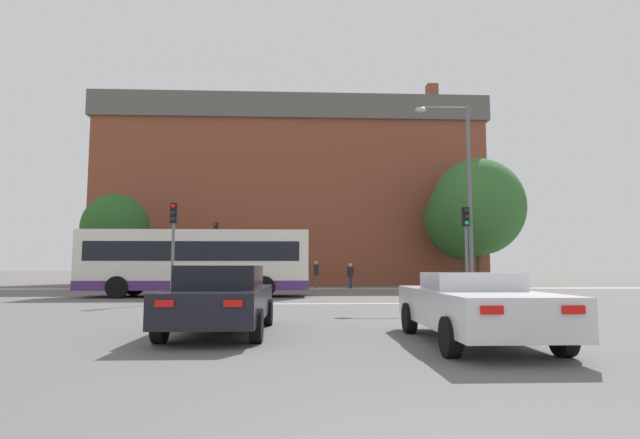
{
  "coord_description": "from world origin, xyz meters",
  "views": [
    {
      "loc": [
        -0.99,
        -2.75,
        1.41
      ],
      "look_at": [
        0.17,
        21.93,
        3.77
      ],
      "focal_mm": 28.0,
      "sensor_mm": 36.0,
      "label": 1
    }
  ],
  "objects_px": {
    "bus_crossing_lead": "(197,261)",
    "traffic_light_far_left": "(215,244)",
    "street_lamp_junction": "(461,181)",
    "pedestrian_waiting": "(350,274)",
    "traffic_light_near_right": "(466,237)",
    "car_saloon_left": "(221,298)",
    "pedestrian_walking_east": "(350,275)",
    "car_roadster_right": "(474,306)",
    "pedestrian_walking_west": "(316,272)",
    "traffic_light_near_left": "(173,235)"
  },
  "relations": [
    {
      "from": "traffic_light_near_right",
      "to": "street_lamp_junction",
      "type": "height_order",
      "value": "street_lamp_junction"
    },
    {
      "from": "bus_crossing_lead",
      "to": "pedestrian_waiting",
      "type": "xyz_separation_m",
      "value": [
        8.32,
        8.59,
        -0.71
      ]
    },
    {
      "from": "bus_crossing_lead",
      "to": "traffic_light_near_left",
      "type": "height_order",
      "value": "traffic_light_near_left"
    },
    {
      "from": "car_roadster_right",
      "to": "pedestrian_walking_west",
      "type": "height_order",
      "value": "pedestrian_walking_west"
    },
    {
      "from": "bus_crossing_lead",
      "to": "pedestrian_walking_east",
      "type": "distance_m",
      "value": 12.41
    },
    {
      "from": "car_roadster_right",
      "to": "bus_crossing_lead",
      "type": "distance_m",
      "value": 17.07
    },
    {
      "from": "car_saloon_left",
      "to": "traffic_light_near_right",
      "type": "distance_m",
      "value": 12.99
    },
    {
      "from": "street_lamp_junction",
      "to": "pedestrian_walking_east",
      "type": "relative_size",
      "value": 5.38
    },
    {
      "from": "traffic_light_near_left",
      "to": "street_lamp_junction",
      "type": "relative_size",
      "value": 0.47
    },
    {
      "from": "traffic_light_near_right",
      "to": "pedestrian_walking_east",
      "type": "relative_size",
      "value": 2.49
    },
    {
      "from": "street_lamp_junction",
      "to": "pedestrian_waiting",
      "type": "distance_m",
      "value": 13.22
    },
    {
      "from": "car_roadster_right",
      "to": "pedestrian_walking_west",
      "type": "xyz_separation_m",
      "value": [
        -2.01,
        23.95,
        0.39
      ]
    },
    {
      "from": "traffic_light_near_left",
      "to": "street_lamp_junction",
      "type": "distance_m",
      "value": 12.18
    },
    {
      "from": "traffic_light_far_left",
      "to": "bus_crossing_lead",
      "type": "bearing_deg",
      "value": -86.87
    },
    {
      "from": "car_saloon_left",
      "to": "pedestrian_walking_east",
      "type": "relative_size",
      "value": 2.96
    },
    {
      "from": "bus_crossing_lead",
      "to": "street_lamp_junction",
      "type": "xyz_separation_m",
      "value": [
        11.81,
        -3.49,
        3.4
      ]
    },
    {
      "from": "car_saloon_left",
      "to": "street_lamp_junction",
      "type": "height_order",
      "value": "street_lamp_junction"
    },
    {
      "from": "traffic_light_far_left",
      "to": "pedestrian_walking_east",
      "type": "xyz_separation_m",
      "value": [
        8.83,
        1.02,
        -1.96
      ]
    },
    {
      "from": "pedestrian_walking_west",
      "to": "pedestrian_walking_east",
      "type": "bearing_deg",
      "value": -98.71
    },
    {
      "from": "car_roadster_right",
      "to": "pedestrian_waiting",
      "type": "height_order",
      "value": "pedestrian_waiting"
    },
    {
      "from": "traffic_light_near_left",
      "to": "traffic_light_far_left",
      "type": "height_order",
      "value": "traffic_light_far_left"
    },
    {
      "from": "pedestrian_waiting",
      "to": "bus_crossing_lead",
      "type": "bearing_deg",
      "value": 6.12
    },
    {
      "from": "car_saloon_left",
      "to": "bus_crossing_lead",
      "type": "bearing_deg",
      "value": 104.28
    },
    {
      "from": "car_roadster_right",
      "to": "pedestrian_walking_east",
      "type": "bearing_deg",
      "value": 89.65
    },
    {
      "from": "traffic_light_near_right",
      "to": "traffic_light_far_left",
      "type": "height_order",
      "value": "traffic_light_far_left"
    },
    {
      "from": "car_roadster_right",
      "to": "traffic_light_near_left",
      "type": "xyz_separation_m",
      "value": [
        -8.2,
        10.6,
        1.98
      ]
    },
    {
      "from": "bus_crossing_lead",
      "to": "pedestrian_walking_west",
      "type": "bearing_deg",
      "value": 145.79
    },
    {
      "from": "traffic_light_near_left",
      "to": "traffic_light_far_left",
      "type": "bearing_deg",
      "value": 91.6
    },
    {
      "from": "car_saloon_left",
      "to": "bus_crossing_lead",
      "type": "distance_m",
      "value": 13.78
    },
    {
      "from": "bus_crossing_lead",
      "to": "traffic_light_far_left",
      "type": "xyz_separation_m",
      "value": [
        -0.44,
        8.09,
        1.18
      ]
    },
    {
      "from": "traffic_light_near_left",
      "to": "pedestrian_waiting",
      "type": "bearing_deg",
      "value": 57.02
    },
    {
      "from": "car_saloon_left",
      "to": "pedestrian_walking_west",
      "type": "bearing_deg",
      "value": 83.49
    },
    {
      "from": "car_roadster_right",
      "to": "pedestrian_waiting",
      "type": "bearing_deg",
      "value": 89.79
    },
    {
      "from": "car_roadster_right",
      "to": "traffic_light_near_left",
      "type": "relative_size",
      "value": 1.21
    },
    {
      "from": "traffic_light_near_left",
      "to": "pedestrian_walking_east",
      "type": "relative_size",
      "value": 2.51
    },
    {
      "from": "car_saloon_left",
      "to": "traffic_light_far_left",
      "type": "height_order",
      "value": "traffic_light_far_left"
    },
    {
      "from": "street_lamp_junction",
      "to": "traffic_light_far_left",
      "type": "bearing_deg",
      "value": 136.62
    },
    {
      "from": "street_lamp_junction",
      "to": "pedestrian_waiting",
      "type": "xyz_separation_m",
      "value": [
        -3.49,
        12.07,
        -4.12
      ]
    },
    {
      "from": "car_saloon_left",
      "to": "street_lamp_junction",
      "type": "distance_m",
      "value": 13.84
    },
    {
      "from": "car_saloon_left",
      "to": "car_roadster_right",
      "type": "distance_m",
      "value": 5.19
    },
    {
      "from": "car_roadster_right",
      "to": "traffic_light_far_left",
      "type": "relative_size",
      "value": 1.12
    },
    {
      "from": "traffic_light_near_left",
      "to": "pedestrian_walking_west",
      "type": "xyz_separation_m",
      "value": [
        6.19,
        13.35,
        -1.59
      ]
    },
    {
      "from": "car_roadster_right",
      "to": "traffic_light_near_right",
      "type": "relative_size",
      "value": 1.22
    },
    {
      "from": "car_roadster_right",
      "to": "pedestrian_walking_west",
      "type": "relative_size",
      "value": 2.63
    },
    {
      "from": "bus_crossing_lead",
      "to": "pedestrian_waiting",
      "type": "relative_size",
      "value": 6.43
    },
    {
      "from": "traffic_light_near_left",
      "to": "pedestrian_waiting",
      "type": "relative_size",
      "value": 2.37
    },
    {
      "from": "traffic_light_far_left",
      "to": "pedestrian_walking_east",
      "type": "relative_size",
      "value": 2.72
    },
    {
      "from": "traffic_light_near_left",
      "to": "car_saloon_left",
      "type": "bearing_deg",
      "value": -70.05
    },
    {
      "from": "bus_crossing_lead",
      "to": "street_lamp_junction",
      "type": "relative_size",
      "value": 1.27
    },
    {
      "from": "car_saloon_left",
      "to": "street_lamp_junction",
      "type": "xyz_separation_m",
      "value": [
        8.64,
        9.89,
        4.34
      ]
    }
  ]
}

